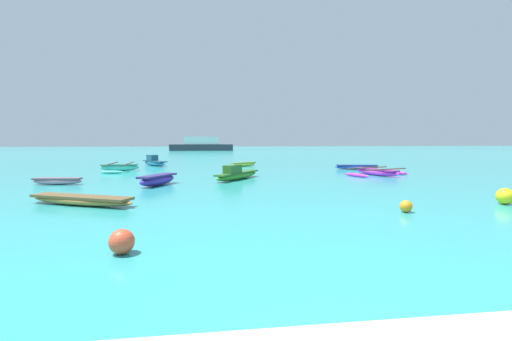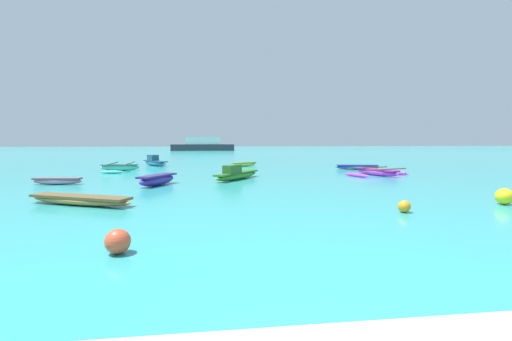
% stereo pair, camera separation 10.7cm
% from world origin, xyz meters
% --- Properties ---
extents(moored_boat_0, '(3.70, 2.15, 0.29)m').
position_xyz_m(moored_boat_0, '(-5.10, 8.93, 0.17)').
color(moored_boat_0, '#A37637').
rests_on(moored_boat_0, ground_plane).
extents(moored_boat_1, '(2.52, 4.29, 0.51)m').
position_xyz_m(moored_boat_1, '(-7.13, 21.43, 0.24)').
color(moored_boat_1, '#51D9C1').
rests_on(moored_boat_1, ground_plane).
extents(moored_boat_2, '(1.65, 2.44, 0.48)m').
position_xyz_m(moored_boat_2, '(-3.46, 13.47, 0.26)').
color(moored_boat_2, '#442AA0').
rests_on(moored_boat_2, ground_plane).
extents(moored_boat_3, '(3.80, 3.03, 0.44)m').
position_xyz_m(moored_boat_3, '(8.45, 16.38, 0.20)').
color(moored_boat_3, '#EA36DF').
rests_on(moored_boat_3, ground_plane).
extents(moored_boat_4, '(2.30, 0.75, 0.31)m').
position_xyz_m(moored_boat_4, '(-8.06, 14.35, 0.18)').
color(moored_boat_4, '#BC869B').
rests_on(moored_boat_4, ground_plane).
extents(moored_boat_5, '(2.46, 3.12, 0.86)m').
position_xyz_m(moored_boat_5, '(-5.60, 26.01, 0.30)').
color(moored_boat_5, teal).
rests_on(moored_boat_5, ground_plane).
extents(moored_boat_6, '(3.09, 1.16, 0.33)m').
position_xyz_m(moored_boat_6, '(9.06, 20.50, 0.19)').
color(moored_boat_6, blue).
rests_on(moored_boat_6, ground_plane).
extents(moored_boat_7, '(2.18, 1.62, 0.33)m').
position_xyz_m(moored_boat_7, '(1.47, 24.40, 0.18)').
color(moored_boat_7, '#C0E647').
rests_on(moored_boat_7, ground_plane).
extents(moored_boat_8, '(2.72, 3.56, 0.78)m').
position_xyz_m(moored_boat_8, '(0.24, 15.37, 0.28)').
color(moored_boat_8, green).
rests_on(moored_boat_8, ground_plane).
extents(mooring_buoy_0, '(0.45, 0.45, 0.45)m').
position_xyz_m(mooring_buoy_0, '(-2.65, 3.93, 0.22)').
color(mooring_buoy_0, '#E54C2D').
rests_on(mooring_buoy_0, ground_plane).
extents(mooring_buoy_1, '(0.52, 0.52, 0.52)m').
position_xyz_m(mooring_buoy_1, '(8.13, 7.30, 0.26)').
color(mooring_buoy_1, yellow).
rests_on(mooring_buoy_1, ground_plane).
extents(mooring_buoy_2, '(0.34, 0.34, 0.34)m').
position_xyz_m(mooring_buoy_2, '(4.34, 6.58, 0.17)').
color(mooring_buoy_2, orange).
rests_on(mooring_buoy_2, ground_plane).
extents(distant_ferry, '(12.68, 2.79, 2.79)m').
position_xyz_m(distant_ferry, '(-2.98, 68.67, 1.14)').
color(distant_ferry, '#2D333D').
rests_on(distant_ferry, ground_plane).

